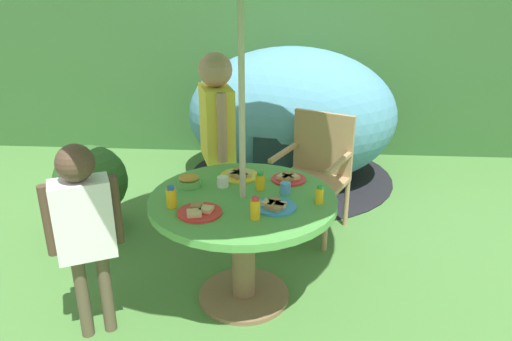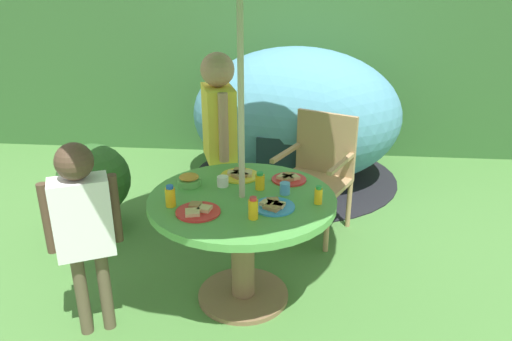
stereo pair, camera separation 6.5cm
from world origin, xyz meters
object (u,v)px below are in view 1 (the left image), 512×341
object	(u,v)px
plate_mid_right	(239,175)
plate_center_back	(288,178)
child_in_white_shirt	(83,219)
cup_near	(223,182)
juice_bottle_near_left	(260,181)
juice_bottle_near_right	(171,197)
juice_bottle_mid_left	(319,195)
snack_bowl	(189,181)
dome_tent	(291,116)
juice_bottle_far_left	(255,209)
wooden_chair	(316,167)
cup_far	(285,188)
plate_far_right	(199,212)
plate_center_front	(275,206)
child_in_yellow_shirt	(217,124)
potted_plant	(91,184)

from	to	relation	value
plate_mid_right	plate_center_back	distance (m)	0.32
plate_center_back	child_in_white_shirt	bearing A→B (deg)	-148.42
child_in_white_shirt	cup_near	world-z (taller)	child_in_white_shirt
juice_bottle_near_left	juice_bottle_near_right	distance (m)	0.56
juice_bottle_mid_left	cup_near	distance (m)	0.62
snack_bowl	juice_bottle_near_left	world-z (taller)	juice_bottle_near_left
dome_tent	plate_center_back	size ratio (longest dim) A/B	9.81
juice_bottle_far_left	plate_mid_right	bearing A→B (deg)	104.06
plate_center_back	cup_near	bearing A→B (deg)	-162.30
wooden_chair	cup_far	world-z (taller)	wooden_chair
dome_tent	plate_far_right	distance (m)	2.33
dome_tent	child_in_white_shirt	bearing A→B (deg)	-111.36
plate_center_back	juice_bottle_near_right	size ratio (longest dim) A/B	1.73
plate_center_back	juice_bottle_near_left	xyz separation A→B (m)	(-0.17, -0.15, 0.04)
child_in_white_shirt	snack_bowl	distance (m)	0.70
child_in_white_shirt	juice_bottle_near_right	distance (m)	0.48
plate_far_right	cup_near	xyz separation A→B (m)	(0.08, 0.38, 0.02)
plate_far_right	juice_bottle_near_left	distance (m)	0.47
plate_mid_right	juice_bottle_near_left	bearing A→B (deg)	-51.85
wooden_chair	plate_center_front	xyz separation A→B (m)	(-0.29, -1.13, 0.21)
juice_bottle_near_left	dome_tent	bearing A→B (deg)	84.43
child_in_yellow_shirt	juice_bottle_near_right	bearing A→B (deg)	-25.39
wooden_chair	plate_mid_right	distance (m)	0.90
cup_near	juice_bottle_mid_left	bearing A→B (deg)	-18.38
plate_far_right	juice_bottle_mid_left	size ratio (longest dim) A/B	2.28
plate_center_front	cup_far	world-z (taller)	cup_far
plate_mid_right	juice_bottle_near_right	size ratio (longest dim) A/B	1.98
child_in_yellow_shirt	cup_far	size ratio (longest dim) A/B	19.91
potted_plant	plate_mid_right	size ratio (longest dim) A/B	2.87
child_in_white_shirt	cup_far	xyz separation A→B (m)	(1.06, 0.45, 0.01)
child_in_white_shirt	juice_bottle_near_left	distance (m)	1.04
juice_bottle_near_right	cup_near	world-z (taller)	juice_bottle_near_right
snack_bowl	juice_bottle_near_left	distance (m)	0.45
potted_plant	cup_far	size ratio (longest dim) A/B	10.04
dome_tent	snack_bowl	xyz separation A→B (m)	(-0.63, -1.91, 0.10)
plate_mid_right	plate_far_right	xyz separation A→B (m)	(-0.17, -0.54, -0.00)
plate_far_right	juice_bottle_near_right	size ratio (longest dim) A/B	1.95
juice_bottle_near_left	cup_near	distance (m)	0.24
plate_mid_right	plate_center_front	xyz separation A→B (m)	(0.25, -0.44, -0.00)
juice_bottle_mid_left	cup_near	bearing A→B (deg)	161.62
plate_mid_right	plate_center_back	xyz separation A→B (m)	(0.32, -0.04, -0.00)
potted_plant	cup_near	bearing A→B (deg)	-29.46
child_in_yellow_shirt	child_in_white_shirt	xyz separation A→B (m)	(-0.54, -1.19, -0.18)
juice_bottle_mid_left	wooden_chair	bearing A→B (deg)	88.03
child_in_yellow_shirt	juice_bottle_far_left	distance (m)	1.14
dome_tent	child_in_white_shirt	xyz separation A→B (m)	(-1.09, -2.43, 0.09)
snack_bowl	plate_center_back	world-z (taller)	snack_bowl
snack_bowl	cup_far	size ratio (longest dim) A/B	2.02
plate_center_back	cup_near	distance (m)	0.43
wooden_chair	plate_mid_right	world-z (taller)	wooden_chair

